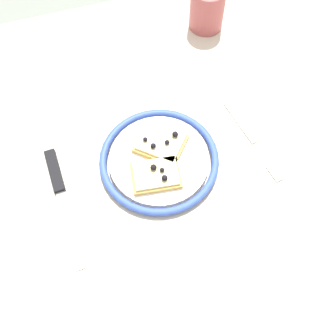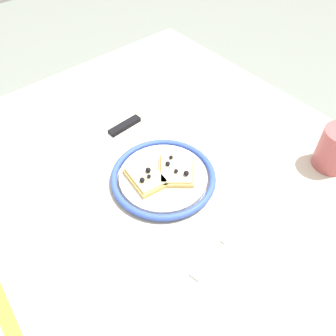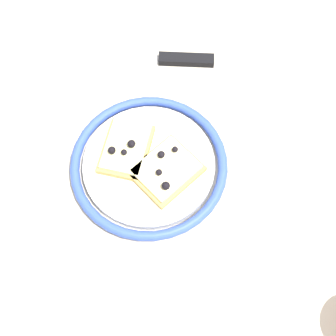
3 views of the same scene
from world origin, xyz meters
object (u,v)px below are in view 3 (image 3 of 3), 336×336
Objects in this scene: pizza_slice_far at (126,149)px; pizza_slice_near at (167,170)px; knife at (166,59)px; plate at (149,165)px; dining_table at (158,225)px; fork at (125,300)px.

pizza_slice_near is at bearing -114.06° from pizza_slice_far.
knife is at bearing 6.39° from pizza_slice_near.
pizza_slice_far is (0.03, 0.06, -0.00)m from pizza_slice_near.
plate is at bearing 66.53° from pizza_slice_near.
plate is at bearing 16.43° from dining_table.
pizza_slice_far is 0.18m from knife.
plate reaches higher than dining_table.
plate reaches higher than fork.
pizza_slice_near is 0.57× the size of fork.
knife is at bearing -1.79° from fork.
fork is at bearing 177.62° from plate.
pizza_slice_far is at bearing 65.48° from plate.
pizza_slice_near is at bearing -10.98° from dining_table.
plate is 0.95× the size of knife.
pizza_slice_near is 0.48× the size of knife.
fork is at bearing 178.21° from knife.
plate is at bearing 178.79° from knife.
pizza_slice_near is 0.18m from fork.
pizza_slice_far is at bearing 34.67° from dining_table.
pizza_slice_far is at bearing 7.37° from fork.
fork is at bearing -172.63° from pizza_slice_far.
pizza_slice_far reaches higher than fork.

